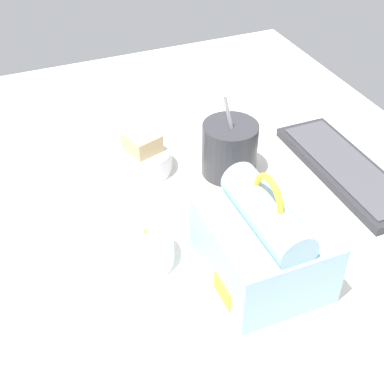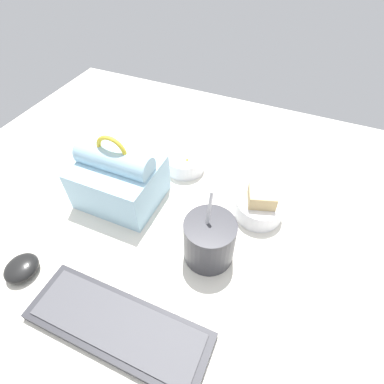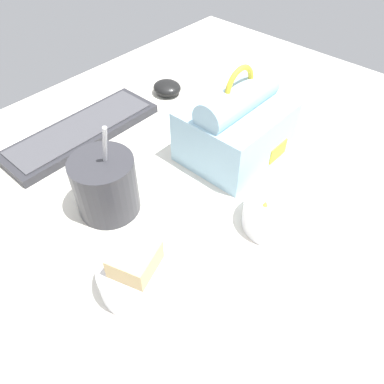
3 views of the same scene
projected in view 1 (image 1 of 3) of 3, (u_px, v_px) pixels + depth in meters
desk_surface at (197, 221)px, 96.71cm from camera, size 140.00×110.00×2.00cm
keyboard at (346, 169)px, 105.58cm from camera, size 34.61×11.61×2.10cm
lunch_bag at (263, 243)px, 81.35cm from camera, size 19.50×16.63×19.35cm
soup_cup at (230, 148)px, 103.19cm from camera, size 10.78×10.78×17.97cm
bento_bowl_sandwich at (143, 157)px, 105.25cm from camera, size 11.44×11.44×8.34cm
bento_bowl_snacks at (140, 249)px, 86.42cm from camera, size 11.12×11.12×5.49cm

